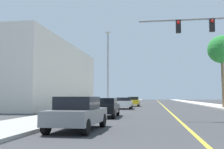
# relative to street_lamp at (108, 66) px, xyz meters

# --- Properties ---
(ground) EXTENTS (192.00, 192.00, 0.00)m
(ground) POSITION_rel_street_lamp_xyz_m (6.73, 15.97, -5.05)
(ground) COLOR #38383A
(sidewalk_left) EXTENTS (3.59, 168.00, 0.15)m
(sidewalk_left) POSITION_rel_street_lamp_xyz_m (-1.30, 15.97, -4.98)
(sidewalk_left) COLOR #9E9B93
(sidewalk_left) RESTS_ON ground
(sidewalk_right) EXTENTS (3.59, 168.00, 0.15)m
(sidewalk_right) POSITION_rel_street_lamp_xyz_m (14.77, 15.97, -4.98)
(sidewalk_right) COLOR beige
(sidewalk_right) RESTS_ON ground
(lane_marking_center) EXTENTS (0.16, 144.00, 0.01)m
(lane_marking_center) POSITION_rel_street_lamp_xyz_m (6.73, 15.97, -5.05)
(lane_marking_center) COLOR yellow
(lane_marking_center) RESTS_ON ground
(building_left_near) EXTENTS (11.12, 24.07, 8.16)m
(building_left_near) POSITION_rel_street_lamp_xyz_m (-10.64, 3.13, -0.97)
(building_left_near) COLOR silver
(building_left_near) RESTS_ON ground
(street_lamp) EXTENTS (0.56, 0.28, 8.94)m
(street_lamp) POSITION_rel_street_lamp_xyz_m (0.00, 0.00, 0.00)
(street_lamp) COLOR gray
(street_lamp) RESTS_ON sidewalk_left
(palm_far) EXTENTS (3.51, 3.51, 9.03)m
(palm_far) POSITION_rel_street_lamp_xyz_m (13.81, 4.51, 2.30)
(palm_far) COLOR brown
(palm_far) RESTS_ON sidewalk_right
(car_yellow) EXTENTS (1.77, 4.05, 1.44)m
(car_yellow) POSITION_rel_street_lamp_xyz_m (2.18, 10.75, -4.30)
(car_yellow) COLOR gold
(car_yellow) RESTS_ON ground
(car_white) EXTENTS (1.96, 4.30, 1.36)m
(car_white) POSITION_rel_street_lamp_xyz_m (1.71, 1.67, -4.33)
(car_white) COLOR white
(car_white) RESTS_ON ground
(car_black) EXTENTS (1.97, 4.31, 1.37)m
(car_black) POSITION_rel_street_lamp_xyz_m (1.70, -11.57, -4.33)
(car_black) COLOR black
(car_black) RESTS_ON ground
(car_gray) EXTENTS (1.92, 4.13, 1.46)m
(car_gray) POSITION_rel_street_lamp_xyz_m (1.91, -19.35, -4.31)
(car_gray) COLOR slate
(car_gray) RESTS_ON ground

